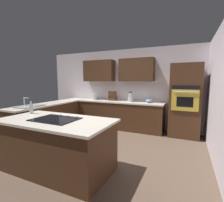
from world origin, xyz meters
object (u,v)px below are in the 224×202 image
(cooktop, at_px, (56,119))
(mixing_bowl, at_px, (149,101))
(blender, at_px, (130,97))
(wall_oven, at_px, (185,101))
(sink_unit, at_px, (30,106))
(oil_bottle, at_px, (31,108))
(spice_rack, at_px, (112,96))
(kettle, at_px, (95,97))

(cooktop, xyz_separation_m, mixing_bowl, (-1.00, -2.88, 0.05))
(cooktop, distance_m, blender, 2.91)
(wall_oven, distance_m, sink_unit, 4.19)
(oil_bottle, bearing_deg, sink_unit, -37.19)
(wall_oven, distance_m, spice_rack, 2.25)
(sink_unit, relative_size, mixing_bowl, 3.55)
(sink_unit, height_order, mixing_bowl, sink_unit)
(wall_oven, height_order, oil_bottle, wall_oven)
(cooktop, relative_size, spice_rack, 2.40)
(sink_unit, bearing_deg, spice_rack, -124.51)
(blender, height_order, spice_rack, spice_rack)
(spice_rack, xyz_separation_m, kettle, (0.65, 0.04, -0.06))
(cooktop, distance_m, mixing_bowl, 3.05)
(spice_rack, bearing_deg, sink_unit, 55.49)
(cooktop, distance_m, kettle, 3.02)
(oil_bottle, bearing_deg, cooktop, 167.17)
(mixing_bowl, bearing_deg, blender, 0.00)
(mixing_bowl, distance_m, spice_rack, 1.25)
(blender, xyz_separation_m, spice_rack, (0.65, -0.04, 0.02))
(sink_unit, xyz_separation_m, cooktop, (-1.68, 0.84, -0.01))
(wall_oven, relative_size, blender, 6.44)
(sink_unit, xyz_separation_m, mixing_bowl, (-2.68, -2.04, 0.04))
(kettle, bearing_deg, sink_unit, 69.08)
(cooktop, relative_size, kettle, 3.71)
(kettle, bearing_deg, oil_bottle, 91.78)
(spice_rack, height_order, kettle, spice_rack)
(sink_unit, distance_m, blender, 2.91)
(oil_bottle, bearing_deg, spice_rack, -101.71)
(wall_oven, relative_size, oil_bottle, 7.23)
(wall_oven, xyz_separation_m, oil_bottle, (2.82, 2.65, -0.00))
(blender, distance_m, spice_rack, 0.65)
(wall_oven, height_order, blender, wall_oven)
(cooktop, xyz_separation_m, kettle, (0.90, -2.88, 0.10))
(cooktop, relative_size, blender, 2.41)
(cooktop, bearing_deg, oil_bottle, -12.83)
(wall_oven, height_order, cooktop, wall_oven)
(cooktop, bearing_deg, wall_oven, -125.23)
(spice_rack, height_order, oil_bottle, spice_rack)
(wall_oven, xyz_separation_m, mixing_bowl, (1.00, -0.04, -0.06))
(blender, xyz_separation_m, kettle, (1.30, 0.00, -0.03))
(kettle, xyz_separation_m, oil_bottle, (-0.08, 2.69, 0.01))
(blender, relative_size, oil_bottle, 1.12)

